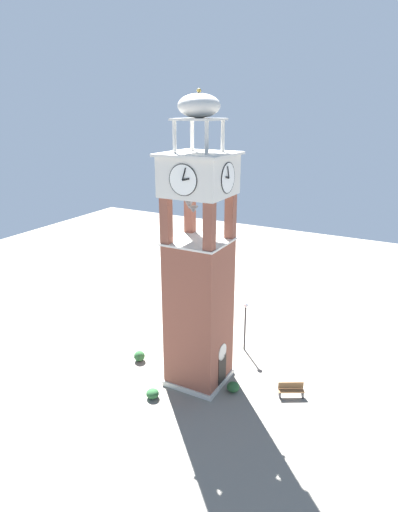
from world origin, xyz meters
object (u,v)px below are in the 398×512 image
at_px(clock_tower, 199,277).
at_px(park_bench, 291,390).
at_px(lamp_post, 245,317).
at_px(trash_bin, 194,341).

xyz_separation_m(clock_tower, park_bench, (1.11, -5.97, -6.86)).
relative_size(lamp_post, trash_bin, 4.80).
bearing_deg(park_bench, trash_bin, 73.13).
distance_m(clock_tower, lamp_post, 6.93).
bearing_deg(trash_bin, lamp_post, -70.13).
bearing_deg(clock_tower, park_bench, -79.46).
height_order(park_bench, trash_bin, park_bench).
bearing_deg(clock_tower, lamp_post, -13.61).
bearing_deg(park_bench, lamp_post, 51.07).
xyz_separation_m(park_bench, lamp_post, (3.85, 4.77, 2.18)).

